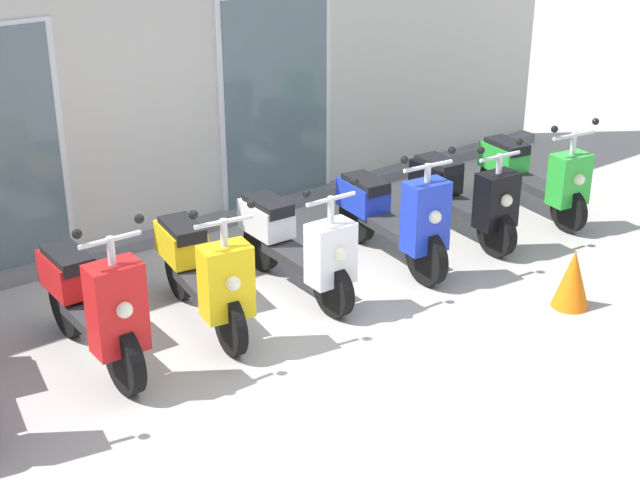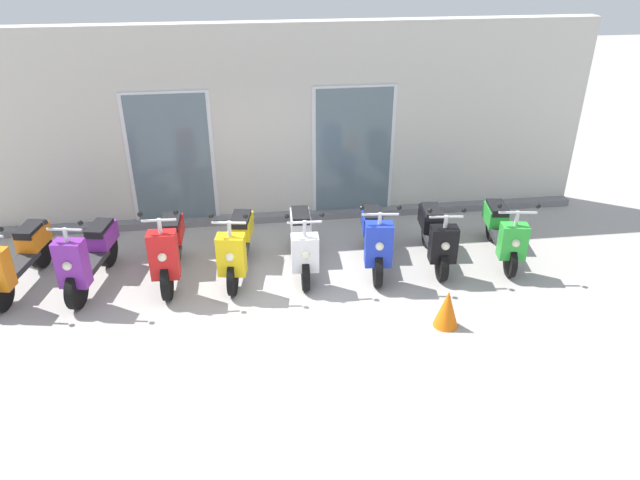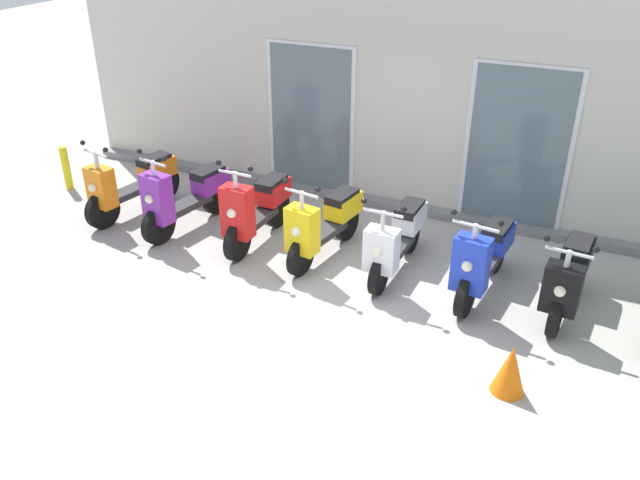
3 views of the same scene
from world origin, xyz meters
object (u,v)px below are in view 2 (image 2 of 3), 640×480
(scooter_blue, at_px, (375,238))
(scooter_green, at_px, (503,231))
(scooter_black, at_px, (436,235))
(scooter_white, at_px, (303,241))
(scooter_purple, at_px, (89,255))
(scooter_orange, at_px, (17,258))
(scooter_yellow, at_px, (237,245))
(traffic_cone, at_px, (447,309))
(scooter_red, at_px, (169,249))

(scooter_blue, relative_size, scooter_green, 1.03)
(scooter_blue, bearing_deg, scooter_black, 0.82)
(scooter_white, height_order, scooter_blue, scooter_blue)
(scooter_purple, bearing_deg, scooter_blue, 0.45)
(scooter_orange, height_order, scooter_green, scooter_orange)
(scooter_purple, bearing_deg, scooter_white, 1.79)
(scooter_purple, relative_size, scooter_white, 1.04)
(scooter_green, bearing_deg, scooter_black, -179.04)
(scooter_yellow, bearing_deg, scooter_green, 0.07)
(scooter_purple, xyz_separation_m, scooter_black, (5.03, 0.05, -0.04))
(scooter_yellow, height_order, scooter_green, scooter_yellow)
(scooter_blue, bearing_deg, scooter_white, 176.68)
(scooter_yellow, distance_m, scooter_blue, 2.03)
(scooter_green, bearing_deg, scooter_yellow, -179.93)
(scooter_white, relative_size, scooter_green, 1.00)
(scooter_white, height_order, traffic_cone, scooter_white)
(scooter_white, height_order, scooter_green, scooter_white)
(scooter_purple, height_order, scooter_green, scooter_purple)
(scooter_yellow, xyz_separation_m, traffic_cone, (2.64, -1.64, -0.23))
(scooter_yellow, xyz_separation_m, scooter_black, (2.97, -0.01, -0.04))
(scooter_orange, relative_size, scooter_green, 1.05)
(scooter_yellow, distance_m, scooter_white, 0.96)
(scooter_blue, bearing_deg, scooter_red, -179.86)
(scooter_orange, bearing_deg, scooter_white, 0.02)
(scooter_red, bearing_deg, scooter_green, 0.45)
(scooter_black, bearing_deg, scooter_blue, -179.18)
(scooter_green, height_order, traffic_cone, scooter_green)
(scooter_purple, distance_m, traffic_cone, 4.96)
(scooter_orange, xyz_separation_m, traffic_cone, (5.69, -1.67, -0.21))
(scooter_blue, bearing_deg, scooter_orange, 179.32)
(scooter_white, bearing_deg, scooter_blue, -3.32)
(scooter_black, bearing_deg, scooter_white, 178.61)
(scooter_black, height_order, traffic_cone, scooter_black)
(scooter_purple, height_order, scooter_blue, scooter_purple)
(scooter_white, relative_size, scooter_black, 1.06)
(scooter_white, xyz_separation_m, scooter_black, (2.02, -0.05, -0.01))
(traffic_cone, bearing_deg, scooter_purple, 161.44)
(scooter_orange, xyz_separation_m, scooter_red, (2.09, -0.07, 0.04))
(scooter_yellow, bearing_deg, scooter_purple, -178.37)
(scooter_blue, height_order, scooter_black, scooter_blue)
(scooter_yellow, height_order, traffic_cone, scooter_yellow)
(scooter_purple, distance_m, scooter_white, 3.02)
(scooter_red, bearing_deg, scooter_purple, -178.71)
(scooter_white, xyz_separation_m, scooter_green, (3.08, -0.03, -0.01))
(scooter_orange, distance_m, scooter_purple, 0.99)
(scooter_blue, xyz_separation_m, scooter_green, (2.00, 0.03, -0.03))
(scooter_orange, height_order, scooter_black, scooter_orange)
(scooter_blue, xyz_separation_m, traffic_cone, (0.61, -1.61, -0.22))
(scooter_orange, height_order, scooter_yellow, scooter_orange)
(scooter_yellow, relative_size, traffic_cone, 3.05)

